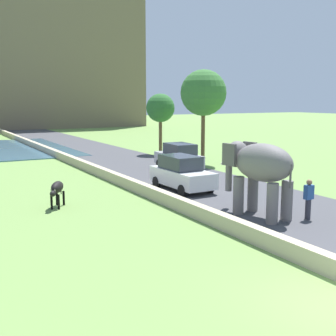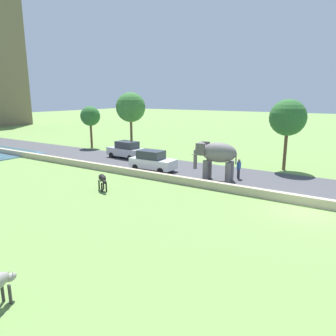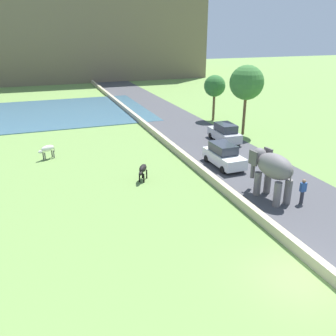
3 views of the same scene
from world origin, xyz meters
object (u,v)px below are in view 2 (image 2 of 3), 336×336
(elephant, at_px, (216,155))
(car_silver, at_px, (126,150))
(person_beside_elephant, at_px, (239,168))
(car_white, at_px, (152,161))
(cow_black, at_px, (102,179))

(elephant, relative_size, car_silver, 0.87)
(person_beside_elephant, height_order, car_white, car_white)
(car_white, bearing_deg, cow_black, -175.64)
(car_white, bearing_deg, elephant, -90.26)
(car_silver, height_order, cow_black, car_silver)
(person_beside_elephant, relative_size, car_white, 0.40)
(car_white, height_order, cow_black, car_white)
(car_white, relative_size, cow_black, 2.97)
(person_beside_elephant, relative_size, cow_black, 1.20)
(elephant, bearing_deg, person_beside_elephant, -44.45)
(person_beside_elephant, distance_m, car_silver, 13.03)
(person_beside_elephant, bearing_deg, car_silver, 82.08)
(car_white, xyz_separation_m, car_silver, (3.15, 5.60, 0.00))
(elephant, height_order, car_silver, elephant)
(car_silver, xyz_separation_m, cow_black, (-9.76, -6.11, -0.06))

